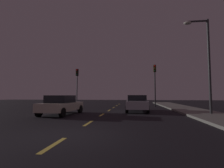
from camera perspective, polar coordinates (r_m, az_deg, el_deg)
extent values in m
plane|color=black|center=(13.23, -2.97, -10.12)|extent=(80.00, 80.00, 0.00)
cube|color=gray|center=(14.01, 29.26, -8.98)|extent=(3.00, 40.00, 0.15)
cube|color=#EACC4C|center=(5.47, -19.19, -18.91)|extent=(0.16, 1.60, 0.01)
cube|color=#EACC4C|center=(8.97, -8.07, -13.06)|extent=(0.16, 1.60, 0.01)
cube|color=#EACC4C|center=(12.64, -3.46, -10.40)|extent=(0.16, 1.60, 0.01)
cube|color=#EACC4C|center=(16.38, -0.98, -8.91)|extent=(0.16, 1.60, 0.01)
cube|color=#EACC4C|center=(20.13, 0.58, -7.96)|extent=(0.16, 1.60, 0.01)
cube|color=#EACC4C|center=(23.90, 1.63, -7.32)|extent=(0.16, 1.60, 0.01)
cube|color=#EACC4C|center=(27.68, 2.40, -6.84)|extent=(0.16, 1.60, 0.01)
cylinder|color=#4C4C51|center=(22.62, -11.80, -1.19)|extent=(0.14, 0.14, 4.93)
cube|color=black|center=(22.80, -11.73, 3.87)|extent=(0.32, 0.24, 0.90)
sphere|color=red|center=(22.69, -11.85, 4.68)|extent=(0.20, 0.20, 0.20)
sphere|color=#3F2D0C|center=(22.65, -11.86, 3.93)|extent=(0.20, 0.20, 0.20)
sphere|color=#0C3319|center=(22.61, -11.87, 3.17)|extent=(0.20, 0.20, 0.20)
cylinder|color=black|center=(21.57, 14.38, -0.60)|extent=(0.14, 0.14, 5.26)
cube|color=#382D0C|center=(21.80, 14.29, 5.13)|extent=(0.32, 0.24, 0.90)
sphere|color=red|center=(21.69, 14.33, 5.98)|extent=(0.20, 0.20, 0.20)
sphere|color=#3F2D0C|center=(21.64, 14.34, 5.20)|extent=(0.20, 0.20, 0.20)
sphere|color=#0C3319|center=(21.60, 14.35, 4.41)|extent=(0.20, 0.20, 0.20)
cube|color=silver|center=(15.39, 8.51, -6.78)|extent=(1.85, 4.41, 0.66)
cube|color=black|center=(15.15, 8.49, -4.66)|extent=(1.59, 2.00, 0.48)
cylinder|color=black|center=(17.06, 5.67, -7.62)|extent=(0.23, 0.64, 0.64)
cylinder|color=black|center=(17.07, 11.29, -7.56)|extent=(0.23, 0.64, 0.64)
cylinder|color=black|center=(13.79, 5.09, -8.52)|extent=(0.23, 0.64, 0.64)
cylinder|color=black|center=(13.80, 12.05, -8.45)|extent=(0.23, 0.64, 0.64)
cube|color=beige|center=(13.31, -16.66, -7.30)|extent=(2.07, 4.33, 0.58)
cube|color=black|center=(13.10, -17.04, -4.89)|extent=(1.71, 2.00, 0.55)
cylinder|color=black|center=(15.10, -16.84, -7.97)|extent=(0.26, 0.65, 0.64)
cylinder|color=black|center=(14.41, -10.76, -8.27)|extent=(0.26, 0.65, 0.64)
cylinder|color=black|center=(12.42, -23.58, -8.74)|extent=(0.26, 0.65, 0.64)
cylinder|color=black|center=(11.56, -16.49, -9.29)|extent=(0.26, 0.65, 0.64)
cylinder|color=#2D2D30|center=(14.09, 30.13, 5.13)|extent=(0.18, 0.18, 7.04)
cube|color=#2D2D30|center=(14.74, 27.00, 18.45)|extent=(1.41, 0.10, 0.10)
ellipsoid|color=silver|center=(14.49, 24.25, 18.34)|extent=(0.56, 0.36, 0.24)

